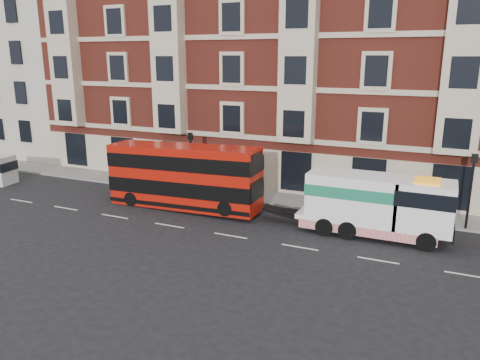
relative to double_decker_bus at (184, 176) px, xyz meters
The scene contains 9 objects.
ground 6.26m from the double_decker_bus, 33.68° to the right, with size 120.00×120.00×0.00m, color black.
sidewalk 6.81m from the double_decker_bus, 41.11° to the left, with size 90.00×3.00×0.15m, color slate.
victorian_terrace 15.13m from the double_decker_bus, 65.43° to the left, with size 45.00×12.00×20.40m.
cream_block 28.01m from the double_decker_bus, 156.83° to the left, with size 16.00×10.00×16.80m.
lamp_post_west 3.20m from the double_decker_bus, 110.89° to the left, with size 0.35×0.15×4.35m.
lamp_post_east 17.14m from the double_decker_bus, ahead, with size 0.35×0.15×4.35m.
double_decker_bus is the anchor object (origin of this frame).
tow_truck 12.06m from the double_decker_bus, ahead, with size 8.23×2.43×3.43m.
pedestrian 7.76m from the double_decker_bus, 151.16° to the left, with size 0.62×0.41×1.71m, color #17212F.
Camera 1 is at (10.35, -22.10, 9.75)m, focal length 35.00 mm.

